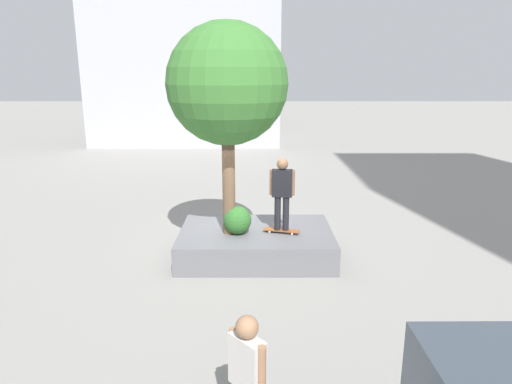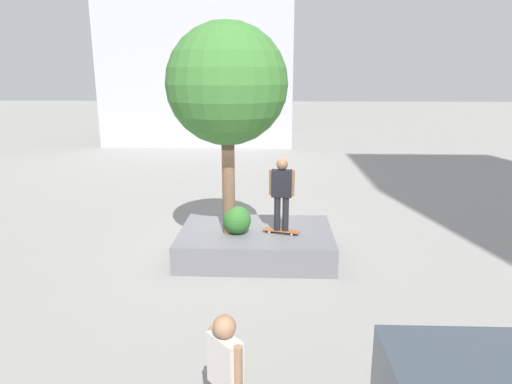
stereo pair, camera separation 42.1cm
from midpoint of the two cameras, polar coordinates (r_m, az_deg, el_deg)
ground_plane at (r=10.83m, az=-3.01°, el=-7.47°), size 120.00×120.00×0.00m
planter_ledge at (r=10.48m, az=-1.16°, el=-6.41°), size 3.45×2.37×0.62m
plaza_tree at (r=9.65m, az=-4.91°, el=13.21°), size 2.53×2.53×4.51m
boxwood_shrub at (r=10.09m, az=-3.55°, el=-3.55°), size 0.62×0.62×0.62m
skateboard at (r=10.20m, az=2.03°, el=-4.85°), size 0.83×0.41×0.07m
skateboarder at (r=9.92m, az=2.08°, el=0.35°), size 0.55×0.25×1.62m
pedestrian_crossing at (r=5.28m, az=-3.56°, el=-21.78°), size 0.43×0.45×1.62m
plaza_lowrise_south at (r=28.88m, az=-9.17°, el=21.08°), size 10.82×6.32×14.80m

